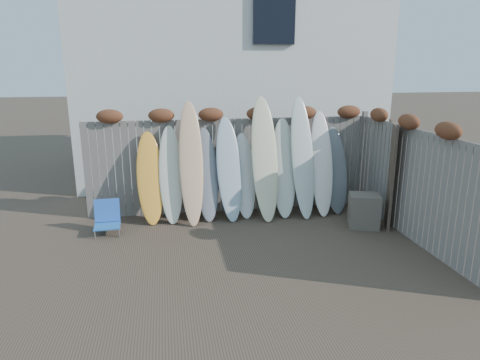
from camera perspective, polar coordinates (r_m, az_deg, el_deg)
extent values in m
plane|color=#493A2D|center=(7.22, 1.69, -10.15)|extent=(80.00, 80.00, 0.00)
cube|color=slate|center=(9.13, -1.32, 1.93)|extent=(6.00, 0.10, 2.00)
cube|color=slate|center=(10.01, 15.92, 2.81)|extent=(0.10, 0.10, 2.10)
ellipsoid|color=brown|center=(8.87, -16.99, 8.10)|extent=(0.52, 0.28, 0.28)
ellipsoid|color=brown|center=(8.81, -10.46, 8.46)|extent=(0.52, 0.28, 0.28)
ellipsoid|color=brown|center=(8.86, -3.91, 8.71)|extent=(0.52, 0.28, 0.28)
ellipsoid|color=brown|center=(9.02, 2.50, 8.84)|extent=(0.52, 0.28, 0.28)
ellipsoid|color=brown|center=(9.29, 8.61, 8.87)|extent=(0.52, 0.28, 0.28)
ellipsoid|color=brown|center=(9.65, 14.31, 8.81)|extent=(0.52, 0.28, 0.28)
cube|color=slate|center=(8.16, 22.54, -0.84)|extent=(0.10, 4.40, 2.00)
ellipsoid|color=brown|center=(7.36, 26.01, 5.94)|extent=(0.28, 0.56, 0.28)
ellipsoid|color=brown|center=(8.27, 21.60, 7.25)|extent=(0.28, 0.56, 0.28)
ellipsoid|color=brown|center=(9.22, 18.05, 8.26)|extent=(0.28, 0.56, 0.28)
cube|color=silver|center=(13.02, -1.97, 14.73)|extent=(8.00, 5.00, 6.00)
cube|color=black|center=(10.73, 4.58, 21.04)|extent=(1.00, 0.12, 1.30)
cube|color=blue|center=(8.40, -17.28, -5.85)|extent=(0.49, 0.43, 0.03)
cube|color=blue|center=(8.53, -17.31, -3.86)|extent=(0.47, 0.17, 0.43)
cylinder|color=silver|center=(8.29, -18.78, -6.91)|extent=(0.02, 0.02, 0.18)
cylinder|color=#A4A4AB|center=(8.61, -18.59, -6.06)|extent=(0.02, 0.02, 0.18)
cylinder|color=silver|center=(8.25, -15.81, -6.76)|extent=(0.02, 0.02, 0.18)
cylinder|color=#B0B0B7|center=(8.58, -15.73, -5.91)|extent=(0.02, 0.02, 0.18)
cube|color=brown|center=(8.70, 16.20, -3.96)|extent=(0.68, 0.62, 0.66)
cube|color=#402D27|center=(9.04, 19.28, 0.93)|extent=(0.58, 1.24, 2.00)
ellipsoid|color=#FDA42E|center=(8.69, -11.90, 0.25)|extent=(0.56, 0.68, 1.81)
ellipsoid|color=beige|center=(8.66, -9.19, 0.71)|extent=(0.47, 0.68, 1.92)
ellipsoid|color=#FFAC80|center=(8.52, -6.53, 2.25)|extent=(0.48, 0.85, 2.40)
ellipsoid|color=slate|center=(8.70, -4.49, 0.71)|extent=(0.51, 0.69, 1.85)
ellipsoid|color=#9FB4C1|center=(8.68, -1.47, 1.44)|extent=(0.57, 0.78, 2.07)
ellipsoid|color=silver|center=(8.86, 0.57, 0.58)|extent=(0.50, 0.64, 1.72)
ellipsoid|color=beige|center=(8.70, 3.31, 2.83)|extent=(0.55, 0.87, 2.47)
ellipsoid|color=silver|center=(8.95, 5.86, 1.63)|extent=(0.57, 0.76, 2.02)
ellipsoid|color=silver|center=(8.95, 8.35, 3.00)|extent=(0.50, 0.87, 2.46)
ellipsoid|color=white|center=(9.15, 10.82, 2.18)|extent=(0.51, 0.78, 2.15)
ellipsoid|color=slate|center=(9.36, 12.58, 1.31)|extent=(0.55, 0.66, 1.82)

